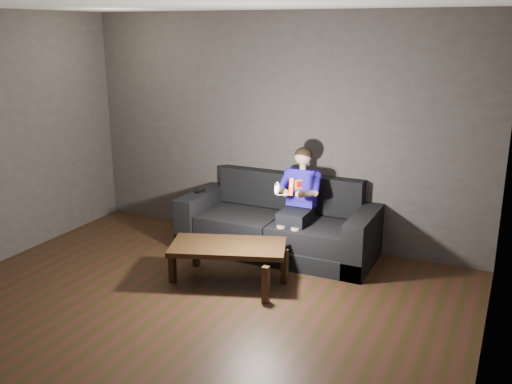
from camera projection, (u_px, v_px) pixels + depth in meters
The scene contains 10 objects.
floor at pixel (164, 330), 4.91m from camera, with size 5.00×5.00×0.00m, color black.
back_wall at pixel (279, 130), 6.71m from camera, with size 5.00×0.04×2.70m, color #352F2D.
right_wall at pixel (494, 222), 3.51m from camera, with size 0.04×5.00×2.70m, color #352F2D.
ceiling at pixel (147, 0), 4.16m from camera, with size 5.00×5.00×0.02m, color silver.
sofa at pixel (279, 228), 6.58m from camera, with size 2.22×0.96×0.86m.
child at pixel (299, 194), 6.30m from camera, with size 0.47×0.57×1.15m.
wii_remote_red at pixel (292, 187), 5.82m from camera, with size 0.04×0.07×0.18m.
nunchuk_white at pixel (277, 188), 5.91m from camera, with size 0.06×0.09×0.14m.
wii_remote_black at pixel (200, 191), 6.83m from camera, with size 0.06×0.15×0.03m.
coffee_table at pixel (228, 250), 5.72m from camera, with size 1.27×0.92×0.42m.
Camera 1 is at (2.58, -3.63, 2.50)m, focal length 40.00 mm.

